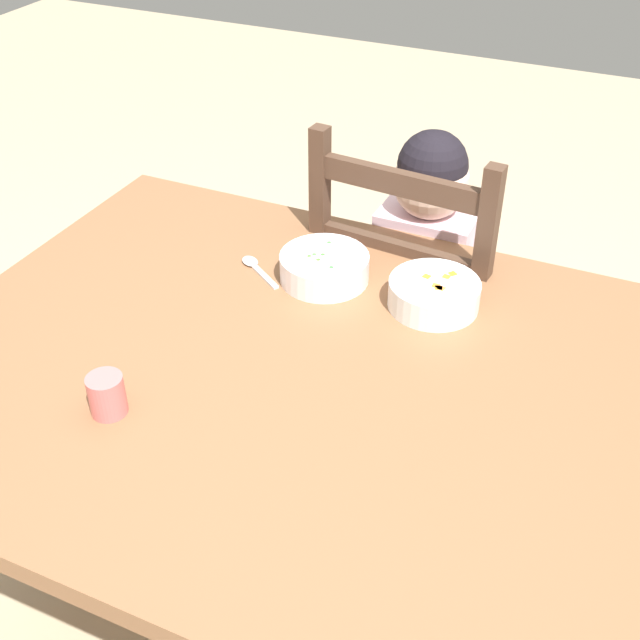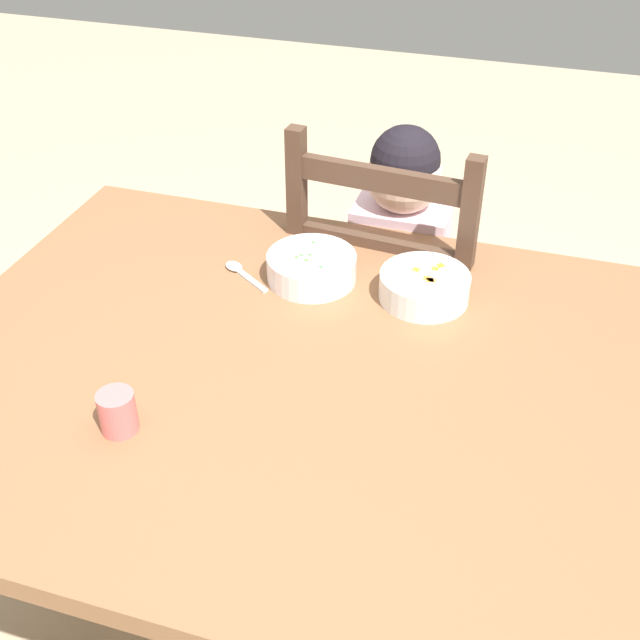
{
  "view_description": "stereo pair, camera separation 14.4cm",
  "coord_description": "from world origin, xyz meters",
  "px_view_note": "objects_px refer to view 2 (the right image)",
  "views": [
    {
      "loc": [
        0.52,
        -0.99,
        1.64
      ],
      "look_at": [
        0.04,
        0.08,
        0.78
      ],
      "focal_mm": 45.67,
      "sensor_mm": 36.0,
      "label": 1
    },
    {
      "loc": [
        0.39,
        -1.04,
        1.64
      ],
      "look_at": [
        0.04,
        0.08,
        0.78
      ],
      "focal_mm": 45.67,
      "sensor_mm": 36.0,
      "label": 2
    }
  ],
  "objects_px": {
    "bowl_of_carrots": "(424,286)",
    "spoon": "(239,271)",
    "child_figure": "(396,261)",
    "bowl_of_peas": "(312,267)",
    "drinking_cup": "(118,412)",
    "dining_table": "(287,405)",
    "dining_chair": "(391,317)"
  },
  "relations": [
    {
      "from": "bowl_of_peas",
      "to": "bowl_of_carrots",
      "type": "xyz_separation_m",
      "value": [
        0.23,
        0.0,
        -0.0
      ]
    },
    {
      "from": "dining_chair",
      "to": "child_figure",
      "type": "height_order",
      "value": "dining_chair"
    },
    {
      "from": "spoon",
      "to": "dining_chair",
      "type": "bearing_deg",
      "value": 50.47
    },
    {
      "from": "dining_table",
      "to": "child_figure",
      "type": "height_order",
      "value": "child_figure"
    },
    {
      "from": "dining_table",
      "to": "drinking_cup",
      "type": "bearing_deg",
      "value": -131.29
    },
    {
      "from": "child_figure",
      "to": "bowl_of_carrots",
      "type": "height_order",
      "value": "child_figure"
    },
    {
      "from": "child_figure",
      "to": "bowl_of_carrots",
      "type": "xyz_separation_m",
      "value": [
        0.12,
        -0.29,
        0.14
      ]
    },
    {
      "from": "drinking_cup",
      "to": "dining_table",
      "type": "bearing_deg",
      "value": 48.71
    },
    {
      "from": "dining_table",
      "to": "child_figure",
      "type": "distance_m",
      "value": 0.58
    },
    {
      "from": "dining_table",
      "to": "spoon",
      "type": "relative_size",
      "value": 10.54
    },
    {
      "from": "bowl_of_carrots",
      "to": "bowl_of_peas",
      "type": "bearing_deg",
      "value": -179.99
    },
    {
      "from": "dining_chair",
      "to": "child_figure",
      "type": "bearing_deg",
      "value": -33.31
    },
    {
      "from": "spoon",
      "to": "drinking_cup",
      "type": "relative_size",
      "value": 1.75
    },
    {
      "from": "dining_table",
      "to": "spoon",
      "type": "xyz_separation_m",
      "value": [
        -0.19,
        0.26,
        0.1
      ]
    },
    {
      "from": "bowl_of_carrots",
      "to": "drinking_cup",
      "type": "xyz_separation_m",
      "value": [
        -0.39,
        -0.51,
        0.01
      ]
    },
    {
      "from": "bowl_of_peas",
      "to": "spoon",
      "type": "relative_size",
      "value": 1.45
    },
    {
      "from": "dining_table",
      "to": "bowl_of_carrots",
      "type": "relative_size",
      "value": 7.46
    },
    {
      "from": "bowl_of_peas",
      "to": "drinking_cup",
      "type": "distance_m",
      "value": 0.53
    },
    {
      "from": "drinking_cup",
      "to": "bowl_of_carrots",
      "type": "bearing_deg",
      "value": 52.58
    },
    {
      "from": "dining_table",
      "to": "bowl_of_carrots",
      "type": "height_order",
      "value": "bowl_of_carrots"
    },
    {
      "from": "bowl_of_carrots",
      "to": "drinking_cup",
      "type": "relative_size",
      "value": 2.47
    },
    {
      "from": "bowl_of_peas",
      "to": "bowl_of_carrots",
      "type": "distance_m",
      "value": 0.23
    },
    {
      "from": "bowl_of_carrots",
      "to": "spoon",
      "type": "bearing_deg",
      "value": -176.98
    },
    {
      "from": "drinking_cup",
      "to": "bowl_of_peas",
      "type": "bearing_deg",
      "value": 72.76
    },
    {
      "from": "bowl_of_peas",
      "to": "spoon",
      "type": "distance_m",
      "value": 0.15
    },
    {
      "from": "dining_chair",
      "to": "bowl_of_peas",
      "type": "xyz_separation_m",
      "value": [
        -0.11,
        -0.3,
        0.3
      ]
    },
    {
      "from": "bowl_of_peas",
      "to": "drinking_cup",
      "type": "bearing_deg",
      "value": -107.24
    },
    {
      "from": "dining_chair",
      "to": "drinking_cup",
      "type": "height_order",
      "value": "dining_chair"
    },
    {
      "from": "bowl_of_peas",
      "to": "drinking_cup",
      "type": "height_order",
      "value": "drinking_cup"
    },
    {
      "from": "child_figure",
      "to": "bowl_of_peas",
      "type": "bearing_deg",
      "value": -111.54
    },
    {
      "from": "bowl_of_peas",
      "to": "child_figure",
      "type": "bearing_deg",
      "value": 68.46
    },
    {
      "from": "bowl_of_carrots",
      "to": "spoon",
      "type": "xyz_separation_m",
      "value": [
        -0.38,
        -0.02,
        -0.03
      ]
    }
  ]
}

